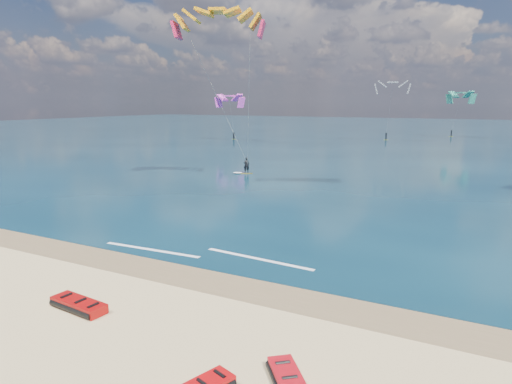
% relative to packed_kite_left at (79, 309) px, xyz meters
% --- Properties ---
extents(ground, '(320.00, 320.00, 0.00)m').
position_rel_packed_kite_left_xyz_m(ground, '(-0.21, 41.55, 0.00)').
color(ground, tan).
rests_on(ground, ground).
extents(wet_sand_strip, '(320.00, 2.40, 0.01)m').
position_rel_packed_kite_left_xyz_m(wet_sand_strip, '(-0.21, 4.55, 0.00)').
color(wet_sand_strip, brown).
rests_on(wet_sand_strip, ground).
extents(sea, '(320.00, 200.00, 0.04)m').
position_rel_packed_kite_left_xyz_m(sea, '(-0.21, 105.55, 0.02)').
color(sea, '#092332').
rests_on(sea, ground).
extents(packed_kite_left, '(2.67, 1.36, 0.41)m').
position_rel_packed_kite_left_xyz_m(packed_kite_left, '(0.00, 0.00, 0.00)').
color(packed_kite_left, '#A30908').
rests_on(packed_kite_left, ground).
extents(kitesurfer_main, '(8.35, 10.34, 16.63)m').
position_rel_packed_kite_left_xyz_m(kitesurfer_main, '(-9.06, 27.09, 8.51)').
color(kitesurfer_main, gold).
rests_on(kitesurfer_main, sea).
extents(shoreline_foam, '(11.37, 1.91, 0.01)m').
position_rel_packed_kite_left_xyz_m(shoreline_foam, '(0.74, 7.21, 0.04)').
color(shoreline_foam, white).
rests_on(shoreline_foam, ground).
extents(distant_kites, '(65.44, 32.00, 11.84)m').
position_rel_packed_kite_left_xyz_m(distant_kites, '(1.55, 77.59, 5.17)').
color(distant_kites, '#EA45D3').
rests_on(distant_kites, ground).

